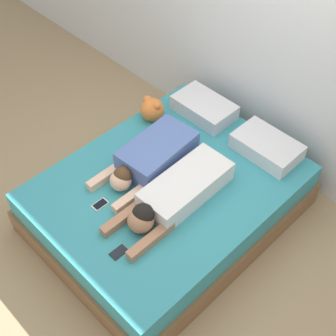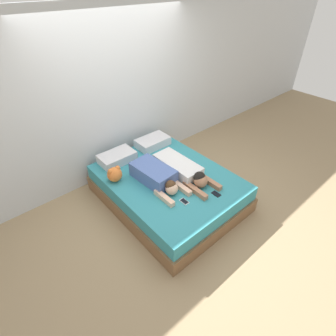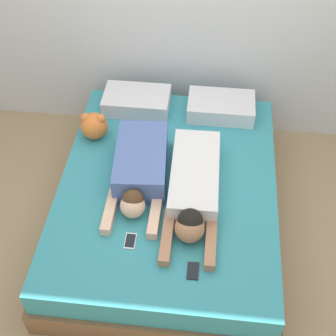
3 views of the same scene
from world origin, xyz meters
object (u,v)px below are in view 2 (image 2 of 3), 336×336
Objects in this scene: person_left at (156,176)px; plush_toy at (115,174)px; pillow_head_right at (153,142)px; cell_phone_left at (184,201)px; pillow_head_left at (117,157)px; cell_phone_right at (216,194)px; bed at (168,188)px; person_right at (183,170)px.

person_left is 0.59m from plush_toy.
pillow_head_right reaches higher than cell_phone_left.
pillow_head_left is 1.64m from cell_phone_right.
cell_phone_left is at bearing -83.02° from pillow_head_left.
bed is 0.62m from cell_phone_left.
pillow_head_left is at bearing 180.00° from pillow_head_right.
person_left is at bearing -44.31° from plush_toy.
cell_phone_right is at bearing -71.86° from bed.
pillow_head_left is 1.36m from cell_phone_left.
cell_phone_left is (-0.54, -1.35, -0.07)m from pillow_head_right.
bed is at bearing 70.81° from cell_phone_left.
bed is 3.79× the size of pillow_head_left.
pillow_head_right is 1.06m from plush_toy.
pillow_head_right is 4.46× the size of cell_phone_left.
pillow_head_left is 0.81m from person_left.
plush_toy is (-0.82, 0.54, 0.02)m from person_right.
bed is at bearing 108.14° from cell_phone_right.
plush_toy reaches higher than person_left.
plush_toy is at bearing 146.06° from bed.
person_right is 0.58m from cell_phone_left.
person_right is at bearing -99.92° from pillow_head_right.
cell_phone_left is at bearing -109.19° from bed.
pillow_head_left is at bearing 54.33° from plush_toy.
cell_phone_right is at bearing -52.85° from plush_toy.
person_left is at bearing 162.01° from person_right.
person_right is 4.91× the size of plush_toy.
person_left reaches higher than pillow_head_right.
person_left is (0.15, -0.80, 0.03)m from pillow_head_left.
cell_phone_right is at bearing -85.83° from person_right.
pillow_head_left reaches higher than cell_phone_right.
plush_toy is at bearing 114.56° from cell_phone_left.
bed is 0.93m from pillow_head_left.
pillow_head_right is 0.50× the size of person_right.
plush_toy is at bearing -125.67° from pillow_head_left.
pillow_head_left is 4.46× the size of cell_phone_right.
person_right reaches higher than cell_phone_right.
person_left is at bearing -79.49° from pillow_head_left.
person_right is (0.19, -0.12, 0.32)m from bed.
cell_phone_left is 0.55× the size of plush_toy.
plush_toy is (-0.99, -0.39, 0.04)m from pillow_head_right.
plush_toy is at bearing 135.69° from person_left.
person_right is 0.61m from cell_phone_right.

